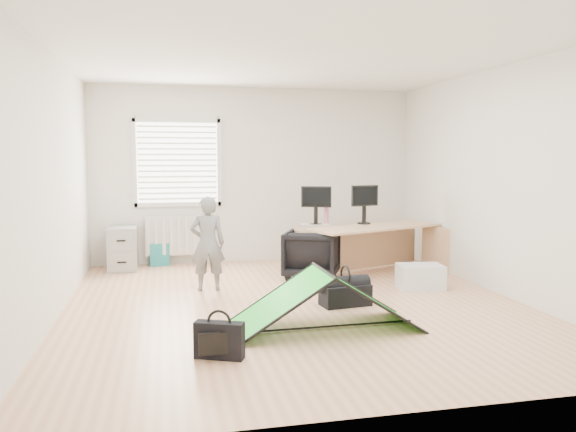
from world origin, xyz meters
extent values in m
plane|color=tan|center=(0.00, 0.00, 0.00)|extent=(5.50, 5.50, 0.00)
cube|color=silver|center=(0.00, 2.75, 1.35)|extent=(5.00, 0.02, 2.70)
cube|color=silver|center=(-1.20, 2.71, 1.55)|extent=(1.20, 0.06, 1.20)
cube|color=silver|center=(-1.20, 2.67, 0.45)|extent=(1.00, 0.12, 0.60)
cube|color=tan|center=(1.46, 1.38, 0.34)|extent=(2.08, 1.30, 0.68)
cube|color=#97989C|center=(-2.01, 2.43, 0.32)|extent=(0.41, 0.54, 0.63)
cube|color=black|center=(0.68, 1.65, 0.88)|extent=(0.43, 0.23, 0.40)
cube|color=black|center=(1.39, 1.65, 0.88)|extent=(0.44, 0.19, 0.41)
cube|color=beige|center=(0.66, 1.62, 0.69)|extent=(0.42, 0.25, 0.02)
cylinder|color=#B8677C|center=(0.83, 1.66, 0.80)|extent=(0.09, 0.09, 0.25)
imported|color=black|center=(0.53, 1.29, 0.33)|extent=(0.93, 0.94, 0.65)
imported|color=slate|center=(-0.90, 0.89, 0.58)|extent=(0.43, 0.29, 1.16)
cube|color=silver|center=(1.69, 0.40, 0.15)|extent=(0.59, 0.44, 0.30)
cube|color=teal|center=(-1.50, 2.64, 0.17)|extent=(0.30, 0.16, 0.34)
cube|color=black|center=(-0.99, -1.50, 0.15)|extent=(0.42, 0.27, 0.30)
cube|color=silver|center=(-0.89, -1.04, 0.05)|extent=(0.12, 0.12, 0.09)
cube|color=black|center=(0.53, -0.15, 0.12)|extent=(0.57, 0.34, 0.23)
camera|label=1|loc=(-1.40, -5.94, 1.63)|focal=35.00mm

